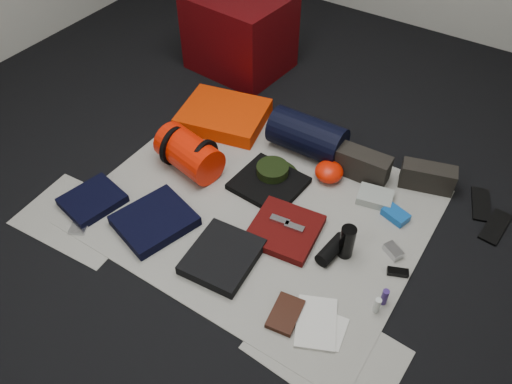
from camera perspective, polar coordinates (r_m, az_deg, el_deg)
The scene contains 37 objects.
floor at distance 2.53m, azimuth 0.25°, elevation -1.87°, with size 4.50×4.50×0.02m, color black.
newspaper_mat at distance 2.52m, azimuth 0.25°, elevation -1.67°, with size 1.60×1.30×0.01m, color #BAB9AC.
newspaper_sheet_front_left at distance 2.62m, azimuth -19.54°, elevation -2.83°, with size 0.58×0.40×0.00m, color #BAB9AC.
newspaper_sheet_front_right at distance 2.10m, azimuth 8.09°, elevation -17.46°, with size 0.58×0.40×0.00m, color #BAB9AC.
red_cabinet at distance 3.43m, azimuth -1.86°, elevation 17.77°, with size 0.60×0.50×0.50m, color #4C0508.
sleeping_pad at distance 3.01m, azimuth -3.72°, elevation 8.74°, with size 0.48×0.40×0.09m, color #EF3502.
stuff_sack at distance 2.68m, azimuth -7.65°, elevation 4.41°, with size 0.21×0.21×0.35m, color red.
sack_strap_left at distance 2.73m, azimuth -9.31°, elevation 5.23°, with size 0.22×0.22×0.03m, color black.
sack_strap_right at distance 2.62m, azimuth -5.96°, elevation 3.71°, with size 0.22×0.22×0.03m, color black.
navy_duffel at distance 2.77m, azimuth 5.88°, elevation 6.44°, with size 0.22×0.22×0.42m, color black.
boonie_brim at distance 2.66m, azimuth 1.87°, elevation 1.71°, with size 0.29×0.29×0.01m, color black.
boonie_crown at distance 2.63m, azimuth 1.89°, elevation 2.36°, with size 0.17×0.17×0.07m, color black.
hiking_boot_left at distance 2.69m, azimuth 11.89°, elevation 3.11°, with size 0.30×0.11×0.15m, color black.
hiking_boot_right at distance 2.72m, azimuth 19.01°, elevation 1.64°, with size 0.27×0.10×0.14m, color black.
flip_flop_left at distance 2.77m, azimuth 24.32°, elevation -1.28°, with size 0.09×0.23×0.01m, color black.
flip_flop_right at distance 2.69m, azimuth 25.69°, elevation -3.58°, with size 0.09×0.24×0.01m, color black.
trousers_navy_a at distance 2.65m, azimuth -18.18°, elevation -0.89°, with size 0.24×0.28×0.04m, color black.
trousers_navy_b at distance 2.47m, azimuth -11.50°, elevation -3.22°, with size 0.30×0.34×0.05m, color black.
trousers_charcoal at distance 2.29m, azimuth -3.87°, elevation -7.37°, with size 0.29×0.33×0.05m, color black.
black_tshirt at distance 2.61m, azimuth 1.47°, elevation 0.99°, with size 0.34×0.31×0.03m, color black.
red_shirt at distance 2.39m, azimuth 3.29°, elevation -4.34°, with size 0.31×0.31×0.04m, color #4B0908.
orange_stuff_sack at distance 2.65m, azimuth 8.35°, elevation 2.31°, with size 0.15×0.15×0.10m, color red.
first_aid_pouch at distance 2.60m, azimuth 13.46°, elevation -0.56°, with size 0.17×0.13×0.04m, color #959D95.
water_bottle at distance 2.30m, azimuth 10.35°, elevation -5.62°, with size 0.07×0.07×0.18m, color black.
speaker at distance 2.33m, azimuth 8.66°, elevation -6.50°, with size 0.07×0.07×0.18m, color black.
compact_camera at distance 2.40m, azimuth 15.41°, elevation -6.52°, with size 0.09×0.05×0.04m, color #B8B8BD.
cyan_case at distance 2.55m, azimuth 15.66°, elevation -2.52°, with size 0.13×0.08×0.04m, color #1152A5.
toiletry_purple at distance 2.21m, azimuth 14.48°, elevation -11.53°, with size 0.03×0.03×0.09m, color navy.
toiletry_clear at distance 2.18m, azimuth 13.67°, elevation -12.48°, with size 0.03×0.03×0.08m, color silver.
paperback_book at distance 2.14m, azimuth 3.37°, elevation -13.73°, with size 0.11×0.18×0.02m, color black.
map_booklet at distance 2.14m, azimuth 6.89°, elevation -14.59°, with size 0.16×0.24×0.01m, color silver.
map_printout at distance 2.13m, azimuth 8.40°, elevation -15.35°, with size 0.12×0.16×0.01m, color silver.
sunglasses at distance 2.34m, azimuth 15.89°, elevation -8.80°, with size 0.09×0.04×0.02m, color black.
key_cluster at distance 2.56m, azimuth -19.58°, elevation -3.88°, with size 0.08×0.08×0.01m, color #B8B8BD.
tape_roll at distance 2.60m, azimuth 2.21°, elevation 1.75°, with size 0.05×0.05×0.04m, color silver.
energy_bar_a at distance 2.40m, azimuth 2.75°, elevation -3.21°, with size 0.10×0.04×0.01m, color #B8B8BD.
energy_bar_b at distance 2.37m, azimuth 4.40°, elevation -4.00°, with size 0.10×0.04×0.01m, color #B8B8BD.
Camera 1 is at (0.92, -1.43, 1.86)m, focal length 35.00 mm.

